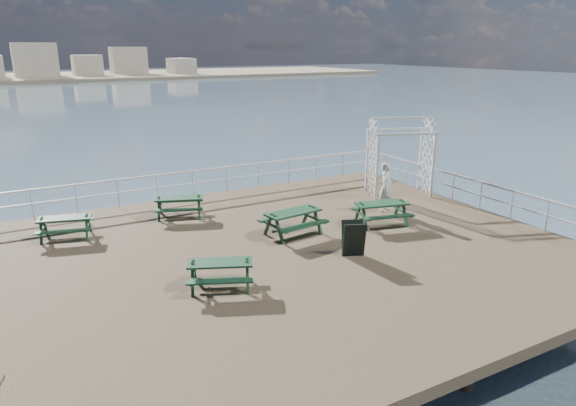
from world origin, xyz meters
The scene contains 11 objects.
ground centered at (0.00, 0.00, -0.15)m, with size 18.00×14.00×0.30m, color brown.
sea_backdrop centered at (12.54, 134.07, -0.51)m, with size 300.00×300.00×9.20m.
railing centered at (-0.07, 2.57, 0.87)m, with size 17.77×13.76×1.10m.
picnic_table_a centered at (-5.10, 4.26, 0.50)m, with size 1.89×1.67×0.78m.
picnic_table_b centered at (-1.27, 4.61, 0.52)m, with size 2.03×1.84×0.81m.
picnic_table_c centered at (1.41, 1.04, 0.57)m, with size 2.01×1.70×0.90m.
picnic_table_d centered at (-2.08, -1.41, 0.51)m, with size 2.01×1.85×0.79m.
picnic_table_e centered at (4.56, 0.48, 0.55)m, with size 2.07×1.81×0.87m.
trellis_arbor centered at (7.60, 3.19, 1.41)m, with size 2.86×2.15×3.17m.
sandwich_board centered at (2.06, -1.36, 0.52)m, with size 0.78×0.70×1.06m.
person centered at (5.62, 1.59, 0.91)m, with size 0.67×0.44×1.83m, color silver.
Camera 1 is at (-6.28, -12.64, 5.86)m, focal length 32.00 mm.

